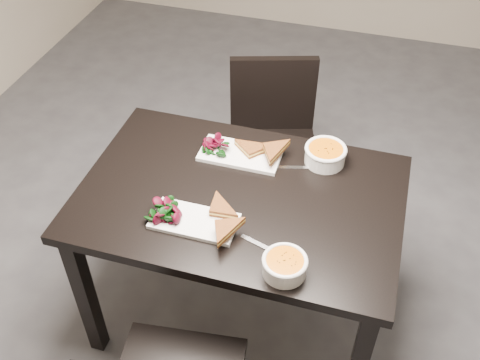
{
  "coord_description": "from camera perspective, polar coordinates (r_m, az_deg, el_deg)",
  "views": [
    {
      "loc": [
        0.02,
        -1.77,
        2.2
      ],
      "look_at": [
        -0.4,
        -0.34,
        0.82
      ],
      "focal_mm": 41.91,
      "sensor_mm": 36.0,
      "label": 1
    }
  ],
  "objects": [
    {
      "name": "plate_far",
      "position": [
        2.24,
        0.03,
        2.62
      ],
      "size": [
        0.32,
        0.16,
        0.02
      ],
      "primitive_type": "cube",
      "color": "white",
      "rests_on": "table"
    },
    {
      "name": "salad_near",
      "position": [
        1.99,
        -7.42,
        -3.03
      ],
      "size": [
        0.09,
        0.09,
        0.04
      ],
      "primitive_type": null,
      "color": "black",
      "rests_on": "plate_near"
    },
    {
      "name": "cutlery_far",
      "position": [
        2.2,
        4.95,
        1.29
      ],
      "size": [
        0.18,
        0.06,
        0.0
      ],
      "primitive_type": "cube",
      "rotation": [
        0.0,
        0.0,
        0.27
      ],
      "color": "silver",
      "rests_on": "table"
    },
    {
      "name": "soup_bowl_far",
      "position": [
        2.22,
        8.68,
        2.66
      ],
      "size": [
        0.17,
        0.17,
        0.07
      ],
      "color": "white",
      "rests_on": "table"
    },
    {
      "name": "chair_far",
      "position": [
        2.79,
        3.38,
        4.6
      ],
      "size": [
        0.53,
        0.53,
        0.85
      ],
      "rotation": [
        0.0,
        0.0,
        0.3
      ],
      "color": "black",
      "rests_on": "ground"
    },
    {
      "name": "sandwich_far",
      "position": [
        2.19,
        1.55,
        2.75
      ],
      "size": [
        0.2,
        0.2,
        0.05
      ],
      "primitive_type": null,
      "rotation": [
        0.0,
        0.0,
        0.84
      ],
      "color": "brown",
      "rests_on": "plate_far"
    },
    {
      "name": "table",
      "position": [
        2.15,
        0.0,
        -3.31
      ],
      "size": [
        1.2,
        0.8,
        0.75
      ],
      "color": "black",
      "rests_on": "ground"
    },
    {
      "name": "sandwich_near",
      "position": [
        1.95,
        -2.77,
        -3.65
      ],
      "size": [
        0.16,
        0.12,
        0.05
      ],
      "primitive_type": null,
      "rotation": [
        0.0,
        0.0,
        0.07
      ],
      "color": "brown",
      "rests_on": "plate_near"
    },
    {
      "name": "salad_far",
      "position": [
        2.24,
        -2.42,
        3.67
      ],
      "size": [
        0.1,
        0.09,
        0.04
      ],
      "primitive_type": null,
      "color": "black",
      "rests_on": "plate_far"
    },
    {
      "name": "cutlery_near",
      "position": [
        1.91,
        2.46,
        -6.8
      ],
      "size": [
        0.18,
        0.07,
        0.0
      ],
      "primitive_type": "cube",
      "rotation": [
        0.0,
        0.0,
        -0.29
      ],
      "color": "silver",
      "rests_on": "table"
    },
    {
      "name": "ground",
      "position": [
        2.82,
        9.98,
        -9.43
      ],
      "size": [
        5.0,
        5.0,
        0.0
      ],
      "primitive_type": "plane",
      "color": "#47474C",
      "rests_on": "ground"
    },
    {
      "name": "soup_bowl_near",
      "position": [
        1.81,
        4.57,
        -8.61
      ],
      "size": [
        0.15,
        0.15,
        0.07
      ],
      "color": "white",
      "rests_on": "table"
    },
    {
      "name": "plate_near",
      "position": [
        1.98,
        -4.67,
        -4.2
      ],
      "size": [
        0.3,
        0.15,
        0.02
      ],
      "primitive_type": "cube",
      "color": "white",
      "rests_on": "table"
    }
  ]
}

